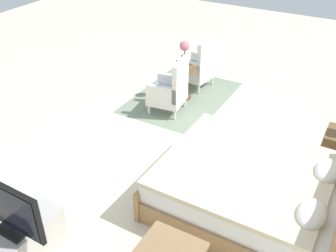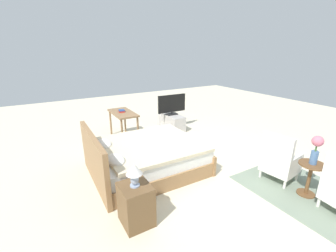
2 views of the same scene
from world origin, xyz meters
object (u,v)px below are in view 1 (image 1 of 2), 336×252
armchair_by_window_left (199,67)px  side_table (184,79)px  tv_flatscreen (6,207)px  bed (254,190)px  armchair_by_window_right (170,91)px  tv_stand (18,247)px  flower_vase (184,52)px

armchair_by_window_left → side_table: (0.53, -0.03, -0.02)m
armchair_by_window_left → tv_flatscreen: size_ratio=1.03×
bed → armchair_by_window_left: 3.26m
armchair_by_window_left → armchair_by_window_right: same height
bed → armchair_by_window_left: size_ratio=2.29×
armchair_by_window_right → bed: bearing=51.8°
armchair_by_window_right → tv_stand: armchair_by_window_right is taller
bed → flower_vase: flower_vase is taller
flower_vase → tv_flatscreen: tv_flatscreen is taller
side_table → tv_stand: side_table is taller
armchair_by_window_left → armchair_by_window_right: bearing=0.0°
tv_stand → tv_flatscreen: 0.54m
bed → tv_flatscreen: (1.88, -1.77, 0.47)m
tv_stand → armchair_by_window_right: bearing=-176.9°
flower_vase → tv_stand: flower_vase is taller
armchair_by_window_right → flower_vase: (-0.53, -0.03, 0.48)m
side_table → flower_vase: 0.51m
flower_vase → tv_stand: (3.95, 0.22, -0.64)m
side_table → flower_vase: bearing=0.0°
armchair_by_window_right → tv_stand: bearing=3.1°
bed → side_table: (-2.07, -1.99, 0.06)m
armchair_by_window_left → tv_stand: armchair_by_window_left is taller
bed → armchair_by_window_right: 2.50m
armchair_by_window_right → tv_flatscreen: 3.45m
bed → armchair_by_window_right: (-1.54, -1.96, 0.08)m
tv_stand → tv_flatscreen: (0.00, -0.00, 0.54)m
side_table → armchair_by_window_right: bearing=3.1°
side_table → flower_vase: (0.00, 0.00, 0.51)m
bed → side_table: bearing=-136.2°
side_table → tv_stand: 3.96m
bed → armchair_by_window_right: size_ratio=2.29×
bed → tv_stand: bearing=-43.4°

